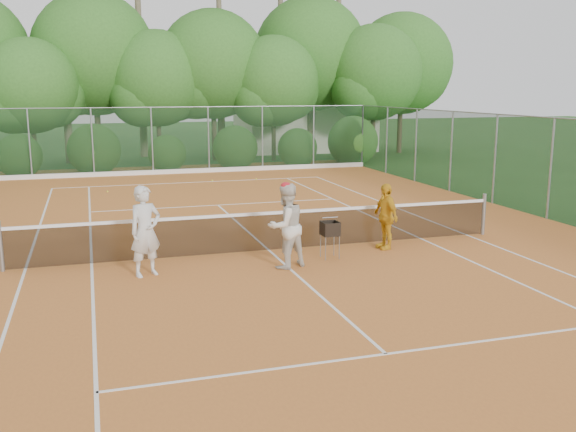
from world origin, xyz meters
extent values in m
plane|color=#244D1B|center=(0.00, 0.00, 0.00)|extent=(120.00, 120.00, 0.00)
cube|color=#C06D2C|center=(0.00, 0.00, 0.01)|extent=(18.00, 36.00, 0.02)
cube|color=beige|center=(9.00, 24.00, 1.50)|extent=(8.00, 5.00, 3.00)
cylinder|color=gray|center=(-5.94, 0.00, 0.57)|extent=(0.10, 0.10, 1.10)
cylinder|color=gray|center=(5.94, 0.00, 0.57)|extent=(0.10, 0.10, 1.10)
cube|color=black|center=(0.00, 0.00, 0.48)|extent=(11.87, 0.03, 0.86)
cube|color=white|center=(0.00, 0.00, 0.95)|extent=(11.87, 0.04, 0.07)
imported|color=silver|center=(-3.00, -1.23, 0.97)|extent=(0.82, 0.70, 1.90)
imported|color=silver|center=(-0.04, -1.50, 0.95)|extent=(1.10, 0.98, 1.86)
ellipsoid|color=red|center=(-0.04, -1.50, 1.84)|extent=(0.22, 0.22, 0.14)
imported|color=gold|center=(2.76, -0.61, 0.82)|extent=(0.49, 0.98, 1.61)
cylinder|color=gray|center=(0.99, -1.22, 0.29)|extent=(0.02, 0.02, 0.54)
cylinder|color=gray|center=(1.32, -0.88, 0.29)|extent=(0.02, 0.02, 0.54)
cube|color=black|center=(1.15, -1.05, 0.72)|extent=(0.37, 0.37, 0.31)
sphere|color=gold|center=(-3.45, 10.26, 0.05)|extent=(0.07, 0.07, 0.07)
sphere|color=yellow|center=(2.73, 11.86, 0.05)|extent=(0.07, 0.07, 0.07)
sphere|color=yellow|center=(0.85, 11.94, 0.05)|extent=(0.07, 0.07, 0.07)
cube|color=white|center=(0.00, 11.88, 0.02)|extent=(11.03, 0.06, 0.01)
cube|color=white|center=(-5.49, 0.00, 0.02)|extent=(0.06, 23.77, 0.01)
cube|color=white|center=(5.49, 0.00, 0.02)|extent=(0.06, 23.77, 0.01)
cube|color=white|center=(-4.11, 0.00, 0.02)|extent=(0.06, 23.77, 0.01)
cube|color=white|center=(4.11, 0.00, 0.02)|extent=(0.06, 23.77, 0.01)
cube|color=white|center=(0.00, 6.40, 0.02)|extent=(8.23, 0.06, 0.01)
cube|color=white|center=(0.00, -6.40, 0.02)|extent=(8.23, 0.06, 0.01)
cube|color=white|center=(0.00, 0.00, 0.02)|extent=(0.06, 12.80, 0.01)
cube|color=#19381E|center=(0.00, 15.00, 1.52)|extent=(18.00, 0.02, 3.00)
cylinder|color=gray|center=(9.00, 15.00, 1.52)|extent=(0.07, 0.07, 3.00)
cylinder|color=gray|center=(9.00, 15.00, 1.52)|extent=(0.07, 0.07, 3.00)
cylinder|color=brown|center=(-6.50, 18.50, 1.60)|extent=(0.22, 0.22, 3.20)
sphere|color=#306220|center=(-6.50, 18.50, 3.97)|extent=(4.48, 4.48, 4.48)
cylinder|color=brown|center=(-3.50, 21.00, 2.25)|extent=(0.31, 0.31, 4.50)
sphere|color=#306220|center=(-3.50, 21.00, 5.58)|extent=(6.30, 6.30, 6.30)
cylinder|color=brown|center=(-0.50, 19.50, 1.75)|extent=(0.24, 0.24, 3.50)
sphere|color=#306220|center=(-0.50, 19.50, 4.34)|extent=(4.90, 4.90, 4.90)
cylinder|color=brown|center=(2.50, 20.00, 2.05)|extent=(0.28, 0.28, 4.10)
sphere|color=#306220|center=(2.50, 20.00, 5.08)|extent=(5.74, 5.74, 5.74)
cylinder|color=brown|center=(5.50, 18.80, 1.70)|extent=(0.23, 0.23, 3.40)
sphere|color=#306220|center=(5.50, 18.80, 4.22)|extent=(4.76, 4.76, 4.76)
cylinder|color=brown|center=(8.50, 21.50, 2.33)|extent=(0.32, 0.32, 4.65)
sphere|color=#306220|center=(8.50, 21.50, 5.77)|extent=(6.51, 6.51, 6.51)
cylinder|color=brown|center=(11.50, 19.20, 1.90)|extent=(0.26, 0.26, 3.80)
sphere|color=#306220|center=(11.50, 19.20, 4.71)|extent=(5.32, 5.32, 5.32)
cylinder|color=brown|center=(14.00, 20.80, 2.12)|extent=(0.29, 0.29, 4.25)
sphere|color=#306220|center=(14.00, 20.80, 5.27)|extent=(5.95, 5.95, 5.95)
cone|color=brown|center=(-5.00, 21.00, 5.50)|extent=(0.44, 0.44, 11.00)
cone|color=brown|center=(-1.00, 23.00, 7.50)|extent=(0.44, 0.44, 15.00)
cone|color=brown|center=(3.00, 20.50, 5.00)|extent=(0.44, 0.44, 10.00)
cone|color=brown|center=(7.00, 22.50, 6.00)|extent=(0.44, 0.44, 12.00)
cone|color=brown|center=(11.00, 23.50, 7.00)|extent=(0.44, 0.44, 14.00)
camera|label=1|loc=(-4.01, -14.45, 3.89)|focal=40.00mm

